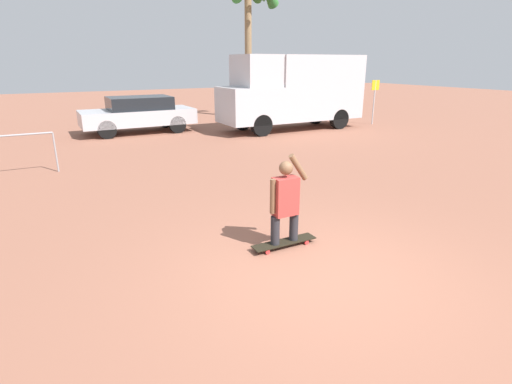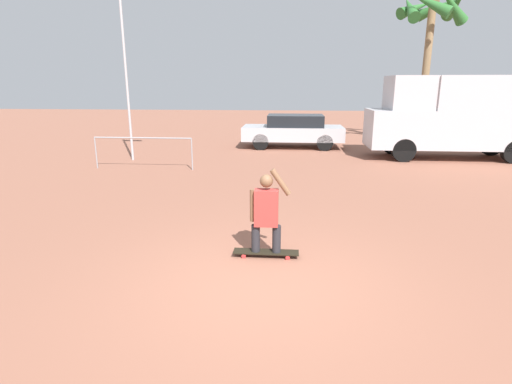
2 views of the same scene
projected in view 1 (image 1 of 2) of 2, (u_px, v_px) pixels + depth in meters
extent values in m
plane|color=#935B47|center=(324.00, 275.00, 5.48)|extent=(80.00, 80.00, 0.00)
cube|color=black|center=(284.00, 242.00, 6.30)|extent=(1.08, 0.24, 0.02)
cylinder|color=red|center=(268.00, 252.00, 6.07)|extent=(0.07, 0.03, 0.07)
cylinder|color=red|center=(261.00, 247.00, 6.23)|extent=(0.07, 0.03, 0.07)
cylinder|color=red|center=(306.00, 242.00, 6.39)|extent=(0.07, 0.03, 0.07)
cylinder|color=red|center=(300.00, 238.00, 6.56)|extent=(0.07, 0.03, 0.07)
cylinder|color=#28282D|center=(275.00, 230.00, 6.15)|extent=(0.14, 0.14, 0.46)
cylinder|color=#28282D|center=(294.00, 226.00, 6.30)|extent=(0.14, 0.14, 0.46)
cube|color=#B23833|center=(285.00, 196.00, 6.06)|extent=(0.38, 0.22, 0.60)
sphere|color=brown|center=(286.00, 168.00, 5.92)|extent=(0.21, 0.21, 0.21)
cylinder|color=brown|center=(273.00, 196.00, 5.95)|extent=(0.09, 0.09, 0.53)
cylinder|color=brown|center=(298.00, 167.00, 6.03)|extent=(0.35, 0.09, 0.44)
cylinder|color=black|center=(262.00, 125.00, 15.66)|extent=(0.85, 0.28, 0.85)
cylinder|color=black|center=(242.00, 120.00, 17.10)|extent=(0.85, 0.28, 0.85)
cylinder|color=black|center=(339.00, 119.00, 17.41)|extent=(0.85, 0.28, 0.85)
cylinder|color=black|center=(315.00, 115.00, 18.86)|extent=(0.85, 0.28, 0.85)
cube|color=#BCBCC1|center=(249.00, 105.00, 16.12)|extent=(2.19, 2.01, 1.42)
cube|color=black|center=(239.00, 98.00, 15.83)|extent=(0.04, 1.71, 0.71)
cube|color=#BCBCC1|center=(313.00, 87.00, 17.34)|extent=(4.07, 2.01, 2.65)
cube|color=#BCBCC1|center=(256.00, 71.00, 15.86)|extent=(1.53, 1.85, 1.23)
cylinder|color=black|center=(107.00, 130.00, 15.14)|extent=(0.70, 0.22, 0.70)
cylinder|color=black|center=(100.00, 124.00, 16.56)|extent=(0.70, 0.22, 0.70)
cylinder|color=black|center=(177.00, 124.00, 16.39)|extent=(0.70, 0.22, 0.70)
cylinder|color=black|center=(166.00, 119.00, 17.81)|extent=(0.70, 0.22, 0.70)
cube|color=#BCBCC1|center=(138.00, 117.00, 16.38)|extent=(4.46, 1.92, 0.60)
cube|color=black|center=(139.00, 103.00, 16.26)|extent=(2.45, 1.69, 0.51)
cylinder|color=#8E704C|center=(248.00, 53.00, 20.08)|extent=(0.34, 0.34, 6.44)
cylinder|color=#B7B7BC|center=(374.00, 102.00, 18.51)|extent=(0.06, 0.06, 2.01)
cube|color=gold|center=(376.00, 85.00, 18.26)|extent=(0.44, 0.02, 0.44)
cylinder|color=#99999E|center=(56.00, 152.00, 10.50)|extent=(0.04, 0.04, 1.05)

